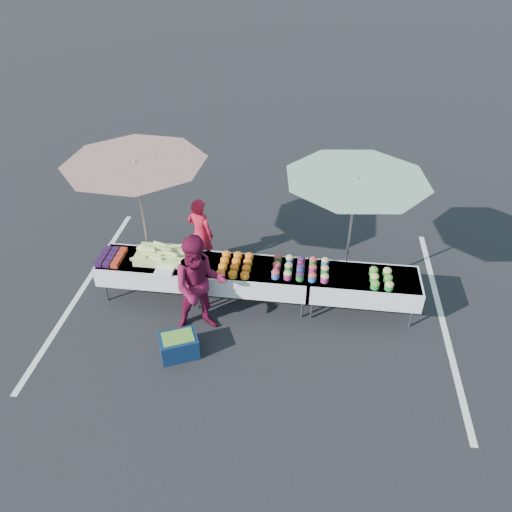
# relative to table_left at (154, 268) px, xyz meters

# --- Properties ---
(ground) EXTENTS (80.00, 80.00, 0.00)m
(ground) POSITION_rel_table_left_xyz_m (1.80, 0.00, -0.58)
(ground) COLOR black
(stripe_left) EXTENTS (0.10, 5.00, 0.00)m
(stripe_left) POSITION_rel_table_left_xyz_m (-1.40, 0.00, -0.58)
(stripe_left) COLOR silver
(stripe_left) RESTS_ON ground
(stripe_right) EXTENTS (0.10, 5.00, 0.00)m
(stripe_right) POSITION_rel_table_left_xyz_m (5.00, 0.00, -0.58)
(stripe_right) COLOR silver
(stripe_right) RESTS_ON ground
(table_left) EXTENTS (1.86, 0.81, 0.75)m
(table_left) POSITION_rel_table_left_xyz_m (0.00, 0.00, 0.00)
(table_left) COLOR white
(table_left) RESTS_ON ground
(table_center) EXTENTS (1.86, 0.81, 0.75)m
(table_center) POSITION_rel_table_left_xyz_m (1.80, 0.00, 0.00)
(table_center) COLOR white
(table_center) RESTS_ON ground
(table_right) EXTENTS (1.86, 0.81, 0.75)m
(table_right) POSITION_rel_table_left_xyz_m (3.60, 0.00, 0.00)
(table_right) COLOR white
(table_right) RESTS_ON ground
(berry_punnets) EXTENTS (0.40, 0.54, 0.08)m
(berry_punnets) POSITION_rel_table_left_xyz_m (-0.71, -0.06, 0.21)
(berry_punnets) COLOR black
(berry_punnets) RESTS_ON table_left
(corn_pile) EXTENTS (1.16, 0.57, 0.26)m
(corn_pile) POSITION_rel_table_left_xyz_m (0.26, 0.04, 0.26)
(corn_pile) COLOR #B9D36C
(corn_pile) RESTS_ON table_left
(plastic_bags) EXTENTS (0.30, 0.25, 0.05)m
(plastic_bags) POSITION_rel_table_left_xyz_m (0.30, -0.30, 0.19)
(plastic_bags) COLOR white
(plastic_bags) RESTS_ON table_left
(carrot_bowls) EXTENTS (0.55, 0.69, 0.11)m
(carrot_bowls) POSITION_rel_table_left_xyz_m (1.45, -0.01, 0.22)
(carrot_bowls) COLOR orange
(carrot_bowls) RESTS_ON table_center
(potato_cups) EXTENTS (0.94, 0.58, 0.16)m
(potato_cups) POSITION_rel_table_left_xyz_m (2.55, 0.00, 0.25)
(potato_cups) COLOR blue
(potato_cups) RESTS_ON table_right
(bean_baskets) EXTENTS (0.36, 0.50, 0.15)m
(bean_baskets) POSITION_rel_table_left_xyz_m (3.86, -0.10, 0.24)
(bean_baskets) COLOR #21842D
(bean_baskets) RESTS_ON table_right
(vendor) EXTENTS (0.62, 0.51, 1.45)m
(vendor) POSITION_rel_table_left_xyz_m (0.63, 0.95, 0.14)
(vendor) COLOR red
(vendor) RESTS_ON ground
(customer) EXTENTS (1.03, 0.92, 1.78)m
(customer) POSITION_rel_table_left_xyz_m (1.00, -0.75, 0.30)
(customer) COLOR maroon
(customer) RESTS_ON ground
(umbrella_left) EXTENTS (2.99, 2.99, 2.41)m
(umbrella_left) POSITION_rel_table_left_xyz_m (-0.21, 0.40, 1.60)
(umbrella_left) COLOR black
(umbrella_left) RESTS_ON ground
(umbrella_right) EXTENTS (2.83, 2.83, 2.35)m
(umbrella_right) POSITION_rel_table_left_xyz_m (3.31, 0.40, 1.55)
(umbrella_right) COLOR black
(umbrella_right) RESTS_ON ground
(storage_bin) EXTENTS (0.70, 0.62, 0.38)m
(storage_bin) POSITION_rel_table_left_xyz_m (0.77, -1.39, -0.39)
(storage_bin) COLOR #0D2345
(storage_bin) RESTS_ON ground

